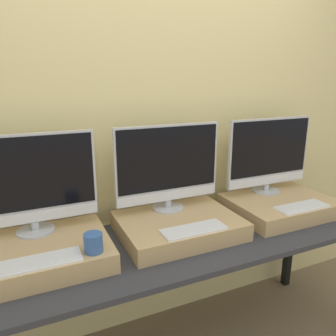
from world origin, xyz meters
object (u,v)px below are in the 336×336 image
monitor_center (168,166)px  keyboard_right (302,207)px  monitor_left (30,182)px  keyboard_left (40,261)px  mug (93,243)px  monitor_right (269,154)px  keyboard_center (194,229)px

monitor_center → keyboard_right: monitor_center is taller
monitor_left → keyboard_left: 0.41m
keyboard_left → monitor_center: 0.84m
mug → monitor_right: monitor_right is taller
monitor_center → monitor_left: bearing=180.0°
keyboard_center → keyboard_right: same height
monitor_left → keyboard_right: size_ratio=1.87×
mug → monitor_right: size_ratio=0.14×
keyboard_right → monitor_center: bearing=156.6°
mug → monitor_center: bearing=32.0°
keyboard_left → monitor_center: monitor_center is taller
keyboard_center → keyboard_right: size_ratio=1.00×
monitor_right → monitor_center: bearing=180.0°
monitor_left → mug: bearing=-54.6°
monitor_center → keyboard_right: size_ratio=1.87×
monitor_center → keyboard_center: size_ratio=1.87×
mug → keyboard_right: mug is taller
monitor_left → keyboard_left: monitor_left is taller
monitor_left → monitor_center: size_ratio=1.00×
monitor_left → keyboard_center: monitor_left is taller
keyboard_center → monitor_right: bearing=23.4°
keyboard_left → keyboard_right: same height
mug → monitor_right: (1.25, 0.32, 0.22)m
keyboard_center → mug: bearing=-180.0°
monitor_left → monitor_right: bearing=0.0°
mug → monitor_center: 0.64m
keyboard_left → monitor_center: bearing=23.4°
mug → keyboard_right: (1.25, 0.00, -0.04)m
monitor_left → keyboard_left: (-0.00, -0.32, -0.26)m
mug → keyboard_center: size_ratio=0.26×
keyboard_center → monitor_right: size_ratio=0.53×
keyboard_center → monitor_left: bearing=156.6°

